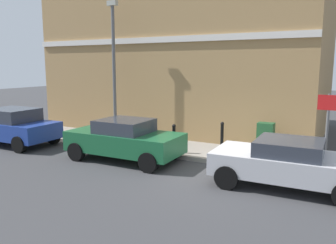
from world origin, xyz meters
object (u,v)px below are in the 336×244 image
object	(u,v)px
bollard_far_kerb	(174,137)
street_sign	(328,121)
bollard_near_cabinet	(222,135)
car_green	(125,139)
lamppost	(114,64)
car_silver	(288,162)
utility_cabinet	(265,140)
car_blue	(11,126)

from	to	relation	value
bollard_far_kerb	street_sign	size ratio (longest dim) A/B	0.45
bollard_near_cabinet	car_green	bearing A→B (deg)	133.75
bollard_near_cabinet	street_sign	xyz separation A→B (m)	(-1.12, -3.59, 0.96)
car_green	lamppost	size ratio (longest dim) A/B	0.70
car_silver	car_green	distance (m)	5.42
car_green	lamppost	distance (m)	4.12
utility_cabinet	street_sign	size ratio (longest dim) A/B	0.50
bollard_far_kerb	bollard_near_cabinet	bearing A→B (deg)	-46.30
utility_cabinet	lamppost	world-z (taller)	lamppost
car_silver	utility_cabinet	distance (m)	2.79
bollard_near_cabinet	lamppost	size ratio (longest dim) A/B	0.18
car_silver	lamppost	xyz separation A→B (m)	(2.48, 7.60, 2.61)
utility_cabinet	bollard_near_cabinet	bearing A→B (deg)	86.46
bollard_far_kerb	lamppost	distance (m)	4.48
car_silver	utility_cabinet	bearing A→B (deg)	-66.67
bollard_near_cabinet	lamppost	xyz separation A→B (m)	(-0.14, 4.81, 2.60)
car_silver	bollard_far_kerb	distance (m)	4.35
bollard_near_cabinet	car_blue	bearing A→B (deg)	108.69
car_silver	car_green	bearing A→B (deg)	-2.91
car_blue	lamppost	distance (m)	4.95
car_silver	car_green	world-z (taller)	car_green
bollard_near_cabinet	street_sign	world-z (taller)	street_sign
utility_cabinet	bollard_far_kerb	distance (m)	3.19
car_green	car_blue	bearing A→B (deg)	1.51
car_blue	bollard_far_kerb	world-z (taller)	car_blue
lamppost	utility_cabinet	bearing A→B (deg)	-89.61
car_green	street_sign	world-z (taller)	street_sign
utility_cabinet	street_sign	xyz separation A→B (m)	(-1.02, -1.97, 0.98)
car_blue	street_sign	world-z (taller)	street_sign
car_green	bollard_far_kerb	distance (m)	1.77
car_silver	bollard_near_cabinet	xyz separation A→B (m)	(2.63, 2.80, 0.01)
car_silver	utility_cabinet	world-z (taller)	car_silver
car_silver	utility_cabinet	xyz separation A→B (m)	(2.53, 1.18, -0.01)
car_silver	street_sign	size ratio (longest dim) A/B	1.73
car_silver	bollard_near_cabinet	distance (m)	3.84
car_silver	lamppost	size ratio (longest dim) A/B	0.70
car_blue	bollard_far_kerb	bearing A→B (deg)	-168.92
street_sign	lamppost	bearing A→B (deg)	83.37
car_blue	bollard_near_cabinet	world-z (taller)	car_blue
car_blue	street_sign	distance (m)	11.90
car_silver	street_sign	xyz separation A→B (m)	(1.51, -0.79, 0.97)
utility_cabinet	bollard_near_cabinet	world-z (taller)	utility_cabinet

